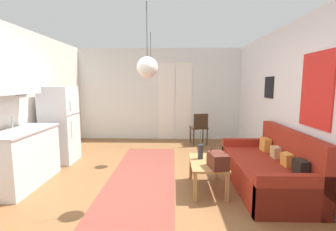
# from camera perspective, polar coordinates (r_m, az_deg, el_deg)

# --- Properties ---
(ground_plane) EXTENTS (5.24, 7.75, 0.10)m
(ground_plane) POSITION_cam_1_polar(r_m,az_deg,el_deg) (3.77, -5.33, -18.66)
(ground_plane) COLOR brown
(wall_back) EXTENTS (4.84, 0.13, 2.62)m
(wall_back) POSITION_cam_1_polar(r_m,az_deg,el_deg) (6.99, -1.90, 5.00)
(wall_back) COLOR silver
(wall_back) RESTS_ON ground_plane
(wall_right) EXTENTS (0.12, 7.35, 2.62)m
(wall_right) POSITION_cam_1_polar(r_m,az_deg,el_deg) (3.90, 31.53, 2.01)
(wall_right) COLOR silver
(wall_right) RESTS_ON ground_plane
(area_rug) EXTENTS (1.12, 3.65, 0.01)m
(area_rug) POSITION_cam_1_polar(r_m,az_deg,el_deg) (4.31, -6.15, -14.38)
(area_rug) COLOR brown
(area_rug) RESTS_ON ground_plane
(couch) EXTENTS (0.92, 1.94, 0.91)m
(couch) POSITION_cam_1_polar(r_m,az_deg,el_deg) (4.14, 23.16, -11.86)
(couch) COLOR maroon
(couch) RESTS_ON ground_plane
(coffee_table) EXTENTS (0.52, 0.88, 0.44)m
(coffee_table) POSITION_cam_1_polar(r_m,az_deg,el_deg) (3.77, 9.33, -11.59)
(coffee_table) COLOR #A87542
(coffee_table) RESTS_ON ground_plane
(bamboo_vase) EXTENTS (0.09, 0.09, 0.44)m
(bamboo_vase) POSITION_cam_1_polar(r_m,az_deg,el_deg) (3.83, 7.74, -8.50)
(bamboo_vase) COLOR #2D2D33
(bamboo_vase) RESTS_ON coffee_table
(handbag) EXTENTS (0.27, 0.37, 0.34)m
(handbag) POSITION_cam_1_polar(r_m,az_deg,el_deg) (3.47, 11.76, -10.38)
(handbag) COLOR #512319
(handbag) RESTS_ON coffee_table
(refrigerator) EXTENTS (0.62, 0.62, 1.56)m
(refrigerator) POSITION_cam_1_polar(r_m,az_deg,el_deg) (5.40, -24.34, -1.99)
(refrigerator) COLOR white
(refrigerator) RESTS_ON ground_plane
(kitchen_counter) EXTENTS (0.58, 1.31, 2.00)m
(kitchen_counter) POSITION_cam_1_polar(r_m,az_deg,el_deg) (4.44, -31.80, -4.65)
(kitchen_counter) COLOR silver
(kitchen_counter) RESTS_ON ground_plane
(accent_chair) EXTENTS (0.49, 0.48, 0.85)m
(accent_chair) POSITION_cam_1_polar(r_m,az_deg,el_deg) (6.38, 7.48, -2.63)
(accent_chair) COLOR #382619
(accent_chair) RESTS_ON ground_plane
(pendant_lamp_near) EXTENTS (0.27, 0.27, 0.93)m
(pendant_lamp_near) POSITION_cam_1_polar(r_m,az_deg,el_deg) (3.10, -4.96, 11.35)
(pendant_lamp_near) COLOR black
(pendant_lamp_far) EXTENTS (0.23, 0.23, 0.83)m
(pendant_lamp_far) POSITION_cam_1_polar(r_m,az_deg,el_deg) (4.87, -4.09, 10.95)
(pendant_lamp_far) COLOR black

